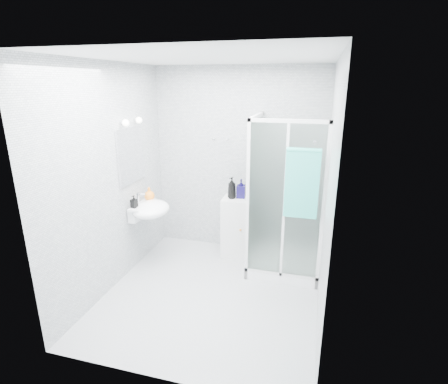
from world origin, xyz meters
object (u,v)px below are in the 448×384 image
(shower_enclosure, at_px, (279,238))
(shampoo_bottle_a, at_px, (232,188))
(wall_basin, at_px, (149,209))
(hand_towel, at_px, (302,182))
(shampoo_bottle_b, at_px, (241,189))
(storage_cabinet, at_px, (235,227))
(soap_dispenser_black, at_px, (134,202))
(soap_dispenser_orange, at_px, (149,194))

(shower_enclosure, xyz_separation_m, shampoo_bottle_a, (-0.69, 0.24, 0.56))
(wall_basin, bearing_deg, shampoo_bottle_a, 30.10)
(wall_basin, height_order, hand_towel, hand_towel)
(shampoo_bottle_a, bearing_deg, hand_towel, -34.19)
(shampoo_bottle_a, xyz_separation_m, shampoo_bottle_b, (0.11, 0.06, -0.02))
(storage_cabinet, height_order, shampoo_bottle_a, shampoo_bottle_a)
(shampoo_bottle_b, bearing_deg, soap_dispenser_black, -147.40)
(hand_towel, bearing_deg, shampoo_bottle_a, 145.81)
(hand_towel, distance_m, soap_dispenser_orange, 2.04)
(soap_dispenser_orange, bearing_deg, shower_enclosure, 4.83)
(shower_enclosure, height_order, hand_towel, shower_enclosure)
(shower_enclosure, relative_size, shampoo_bottle_b, 7.70)
(hand_towel, relative_size, soap_dispenser_black, 4.96)
(shampoo_bottle_a, relative_size, soap_dispenser_orange, 1.67)
(wall_basin, distance_m, shampoo_bottle_a, 1.14)
(hand_towel, xyz_separation_m, shampoo_bottle_a, (-0.95, 0.64, -0.33))
(shower_enclosure, xyz_separation_m, soap_dispenser_orange, (-1.73, -0.15, 0.50))
(soap_dispenser_orange, bearing_deg, shampoo_bottle_a, 20.56)
(hand_towel, bearing_deg, shower_enclosure, 122.95)
(wall_basin, distance_m, hand_towel, 1.99)
(wall_basin, height_order, shampoo_bottle_a, shampoo_bottle_a)
(shower_enclosure, relative_size, hand_towel, 2.54)
(hand_towel, relative_size, soap_dispenser_orange, 4.44)
(wall_basin, xyz_separation_m, storage_cabinet, (1.02, 0.58, -0.37))
(storage_cabinet, bearing_deg, soap_dispenser_black, -149.16)
(storage_cabinet, bearing_deg, hand_towel, -38.09)
(soap_dispenser_orange, height_order, soap_dispenser_black, soap_dispenser_orange)
(shampoo_bottle_a, relative_size, shampoo_bottle_b, 1.14)
(shampoo_bottle_a, height_order, soap_dispenser_orange, shampoo_bottle_a)
(hand_towel, bearing_deg, storage_cabinet, 143.56)
(shower_enclosure, bearing_deg, soap_dispenser_black, -165.36)
(shampoo_bottle_a, bearing_deg, shampoo_bottle_b, 28.30)
(shower_enclosure, xyz_separation_m, wall_basin, (-1.66, -0.32, 0.35))
(wall_basin, bearing_deg, shampoo_bottle_b, 29.91)
(shampoo_bottle_b, distance_m, soap_dispenser_orange, 1.24)
(soap_dispenser_black, bearing_deg, shampoo_bottle_b, 32.60)
(wall_basin, bearing_deg, shower_enclosure, 10.81)
(hand_towel, bearing_deg, shampoo_bottle_b, 139.76)
(hand_towel, height_order, soap_dispenser_black, hand_towel)
(soap_dispenser_orange, bearing_deg, storage_cabinet, 20.52)
(shower_enclosure, distance_m, storage_cabinet, 0.69)
(shower_enclosure, relative_size, shampoo_bottle_a, 6.73)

